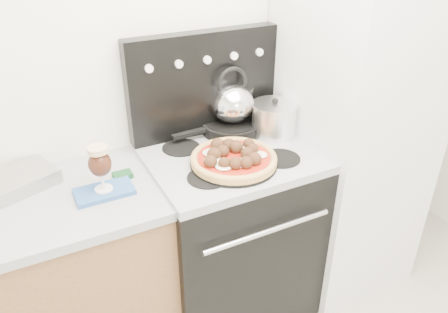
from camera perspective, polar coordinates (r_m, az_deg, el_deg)
room_shell at (r=1.20m, az=17.36°, el=-4.70°), size 3.52×3.01×2.52m
stove_body at (r=2.29m, az=0.68°, el=-10.19°), size 0.76×0.65×0.88m
cooktop at (r=2.02m, az=0.75°, el=-0.08°), size 0.76×0.65×0.04m
backguard at (r=2.14m, az=-2.67°, el=9.48°), size 0.76×0.08×0.50m
fridge at (r=2.36m, az=16.32°, el=4.50°), size 0.64×0.68×1.90m
foil_sheet at (r=1.99m, az=-25.52°, el=-2.88°), size 0.35×0.31×0.06m
oven_mitt at (r=1.83m, az=-15.37°, el=-4.43°), size 0.23×0.13×0.02m
beer_glass at (r=1.77m, az=-15.82°, el=-1.51°), size 0.11×0.11×0.20m
pizza_pan at (r=1.92m, az=1.28°, el=-0.94°), size 0.48×0.48×0.01m
pizza at (r=1.90m, az=1.29°, el=-0.08°), size 0.47×0.47×0.05m
skillet at (r=2.21m, az=1.05°, el=3.91°), size 0.32×0.32×0.05m
tea_kettle at (r=2.15m, az=1.08°, el=7.42°), size 0.27×0.27×0.24m
stock_pot at (r=2.17m, az=6.54°, el=4.72°), size 0.24×0.24×0.16m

